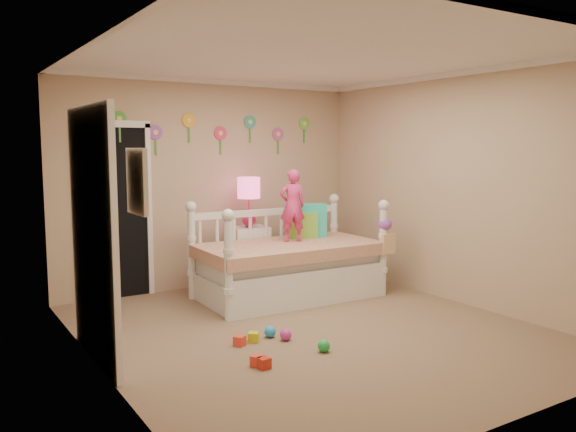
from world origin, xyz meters
TOP-DOWN VIEW (x-y plane):
  - floor at (0.00, 0.00)m, footprint 4.00×4.50m
  - ceiling at (0.00, 0.00)m, footprint 4.00×4.50m
  - back_wall at (0.00, 2.25)m, footprint 4.00×0.01m
  - left_wall at (-2.00, 0.00)m, footprint 0.01×4.50m
  - right_wall at (2.00, 0.00)m, footprint 0.01×4.50m
  - crown_molding at (0.00, 0.00)m, footprint 4.00×4.50m
  - daybed at (0.49, 1.20)m, footprint 2.17×1.20m
  - pillow_turquoise at (0.94, 1.44)m, footprint 0.44×0.26m
  - pillow_lime at (0.84, 1.42)m, footprint 0.36×0.24m
  - child at (0.59, 1.28)m, footprint 0.36×0.28m
  - nightstand at (0.35, 1.92)m, footprint 0.49×0.39m
  - table_lamp at (0.35, 1.92)m, footprint 0.29×0.29m
  - closet_doorway at (-1.25, 2.23)m, footprint 0.90×0.04m
  - flower_decals at (-0.09, 2.24)m, footprint 3.40×0.02m
  - mirror_closet at (-1.96, 0.30)m, footprint 0.07×1.30m
  - wall_picture at (-1.97, -0.90)m, footprint 0.05×0.34m
  - hanging_bag at (1.50, 0.65)m, footprint 0.20×0.16m
  - toy_scatter at (-0.54, -0.12)m, footprint 0.82×1.31m

SIDE VIEW (x-z plane):
  - floor at x=0.00m, z-range -0.01..0.01m
  - toy_scatter at x=-0.54m, z-range 0.00..0.11m
  - nightstand at x=0.35m, z-range 0.00..0.76m
  - daybed at x=0.49m, z-range 0.00..1.16m
  - hanging_bag at x=1.50m, z-range 0.53..0.89m
  - pillow_lime at x=0.84m, z-range 0.65..0.96m
  - pillow_turquoise at x=0.94m, z-range 0.65..1.06m
  - closet_doorway at x=-1.25m, z-range 0.00..2.07m
  - mirror_closet at x=-1.96m, z-range 0.00..2.10m
  - child at x=0.59m, z-range 0.65..1.50m
  - table_lamp at x=0.35m, z-range 0.87..1.49m
  - back_wall at x=0.00m, z-range 0.00..2.60m
  - left_wall at x=-2.00m, z-range 0.00..2.60m
  - right_wall at x=2.00m, z-range 0.00..2.60m
  - wall_picture at x=-1.97m, z-range 1.34..1.76m
  - flower_decals at x=-0.09m, z-range 1.69..2.19m
  - crown_molding at x=0.00m, z-range 2.54..2.60m
  - ceiling at x=0.00m, z-range 2.60..2.60m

